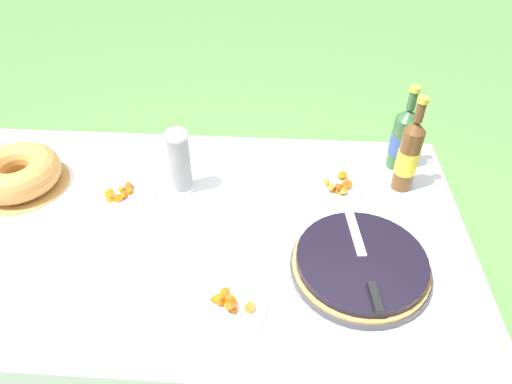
{
  "coord_description": "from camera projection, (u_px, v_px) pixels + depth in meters",
  "views": [
    {
      "loc": [
        0.3,
        -1.0,
        1.77
      ],
      "look_at": [
        0.23,
        0.1,
        0.82
      ],
      "focal_mm": 32.0,
      "sensor_mm": 36.0,
      "label": 1
    }
  ],
  "objects": [
    {
      "name": "garden_table",
      "position": [
        182.0,
        241.0,
        1.47
      ],
      "size": [
        1.77,
        1.0,
        0.76
      ],
      "color": "brown",
      "rests_on": "ground_plane"
    },
    {
      "name": "berry_tart",
      "position": [
        361.0,
        264.0,
        1.27
      ],
      "size": [
        0.39,
        0.39,
        0.06
      ],
      "color": "#38383D",
      "rests_on": "tablecloth"
    },
    {
      "name": "cider_bottle_amber",
      "position": [
        408.0,
        155.0,
        1.48
      ],
      "size": [
        0.07,
        0.07,
        0.34
      ],
      "color": "brown",
      "rests_on": "tablecloth"
    },
    {
      "name": "snack_plate_left",
      "position": [
        334.0,
        184.0,
        1.56
      ],
      "size": [
        0.22,
        0.22,
        0.06
      ],
      "color": "white",
      "rests_on": "tablecloth"
    },
    {
      "name": "cup_stack",
      "position": [
        180.0,
        162.0,
        1.49
      ],
      "size": [
        0.07,
        0.07,
        0.23
      ],
      "color": "white",
      "rests_on": "tablecloth"
    },
    {
      "name": "snack_plate_right",
      "position": [
        229.0,
        306.0,
        1.18
      ],
      "size": [
        0.19,
        0.19,
        0.06
      ],
      "color": "white",
      "rests_on": "tablecloth"
    },
    {
      "name": "serving_knife",
      "position": [
        365.0,
        264.0,
        1.22
      ],
      "size": [
        0.07,
        0.38,
        0.01
      ],
      "rotation": [
        0.0,
        0.0,
        1.68
      ],
      "color": "silver",
      "rests_on": "berry_tart"
    },
    {
      "name": "snack_plate_near",
      "position": [
        125.0,
        193.0,
        1.52
      ],
      "size": [
        0.21,
        0.21,
        0.05
      ],
      "color": "white",
      "rests_on": "tablecloth"
    },
    {
      "name": "bundt_cake",
      "position": [
        17.0,
        173.0,
        1.54
      ],
      "size": [
        0.32,
        0.32,
        0.11
      ],
      "color": "tan",
      "rests_on": "tablecloth"
    },
    {
      "name": "ground_plane",
      "position": [
        199.0,
        355.0,
        1.92
      ],
      "size": [
        16.0,
        16.0,
        0.0
      ],
      "primitive_type": "plane",
      "color": "#568442"
    },
    {
      "name": "tablecloth",
      "position": [
        180.0,
        229.0,
        1.43
      ],
      "size": [
        1.78,
        1.01,
        0.1
      ],
      "color": "white",
      "rests_on": "garden_table"
    },
    {
      "name": "cider_bottle_green",
      "position": [
        403.0,
        138.0,
        1.59
      ],
      "size": [
        0.08,
        0.08,
        0.31
      ],
      "color": "#2D562D",
      "rests_on": "tablecloth"
    }
  ]
}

